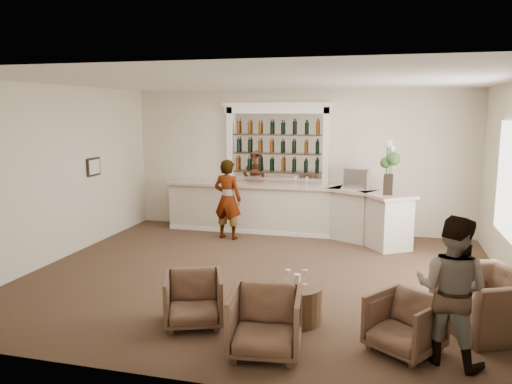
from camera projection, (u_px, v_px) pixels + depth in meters
ground at (262, 276)px, 8.62m from camera, size 8.00×8.00×0.00m
room_shell at (281, 138)px, 8.88m from camera, size 8.04×7.02×3.32m
bar_counter at (287, 210)px, 11.43m from camera, size 5.72×1.80×1.14m
back_bar_alcove at (277, 145)px, 11.67m from camera, size 2.64×0.25×3.00m
cocktail_table at (296, 304)px, 6.73m from camera, size 0.70×0.70×0.50m
sommelier at (228, 199)px, 11.00m from camera, size 0.71×0.53×1.77m
guest at (451, 290)px, 5.56m from camera, size 1.01×0.92×1.70m
armchair_left at (194, 299)px, 6.61m from camera, size 0.99×1.00×0.71m
armchair_center at (265, 322)px, 5.82m from camera, size 0.92×0.94×0.77m
armchair_right at (405, 324)px, 5.87m from camera, size 1.04×1.04×0.69m
armchair_far at (488, 302)px, 6.44m from camera, size 1.45×1.52×0.77m
espresso_machine at (357, 178)px, 10.89m from camera, size 0.57×0.51×0.44m
flower_vase at (389, 164)px, 10.01m from camera, size 0.29×0.29×1.10m
wine_glass_bar_left at (296, 181)px, 11.28m from camera, size 0.07×0.07×0.21m
wine_glass_bar_right at (307, 182)px, 11.18m from camera, size 0.07×0.07×0.21m
wine_glass_tbl_a at (288, 277)px, 6.73m from camera, size 0.07×0.07×0.21m
wine_glass_tbl_b at (305, 277)px, 6.72m from camera, size 0.07×0.07×0.21m
wine_glass_tbl_c at (298, 282)px, 6.53m from camera, size 0.07×0.07×0.21m
napkin_holder at (297, 278)px, 6.81m from camera, size 0.08×0.08×0.12m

